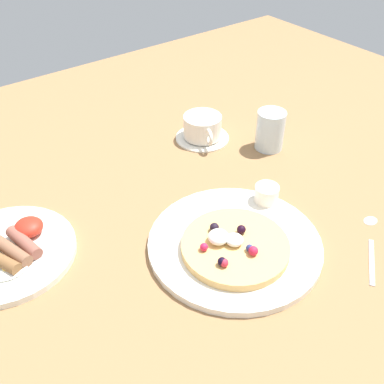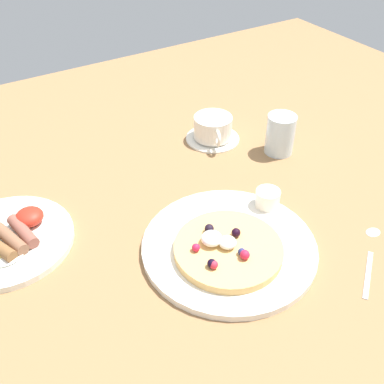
% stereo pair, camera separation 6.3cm
% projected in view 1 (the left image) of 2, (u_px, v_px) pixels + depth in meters
% --- Properties ---
extents(ground_plane, '(2.03, 1.52, 0.03)m').
position_uv_depth(ground_plane, '(162.00, 238.00, 0.83)').
color(ground_plane, olive).
extents(pancake_plate, '(0.30, 0.30, 0.01)m').
position_uv_depth(pancake_plate, '(235.00, 244.00, 0.79)').
color(pancake_plate, white).
rests_on(pancake_plate, ground_plane).
extents(pancake_with_berries, '(0.18, 0.18, 0.04)m').
position_uv_depth(pancake_with_berries, '(234.00, 246.00, 0.76)').
color(pancake_with_berries, '#E1AD60').
rests_on(pancake_with_berries, pancake_plate).
extents(syrup_ramekin, '(0.05, 0.05, 0.03)m').
position_uv_depth(syrup_ramekin, '(267.00, 194.00, 0.86)').
color(syrup_ramekin, white).
rests_on(syrup_ramekin, pancake_plate).
extents(breakfast_plate, '(0.23, 0.23, 0.01)m').
position_uv_depth(breakfast_plate, '(7.00, 253.00, 0.77)').
color(breakfast_plate, white).
rests_on(breakfast_plate, ground_plane).
extents(fried_breakfast, '(0.12, 0.11, 0.03)m').
position_uv_depth(fried_breakfast, '(17.00, 245.00, 0.76)').
color(fried_breakfast, brown).
rests_on(fried_breakfast, breakfast_plate).
extents(coffee_saucer, '(0.12, 0.12, 0.01)m').
position_uv_depth(coffee_saucer, '(202.00, 137.00, 1.07)').
color(coffee_saucer, white).
rests_on(coffee_saucer, ground_plane).
extents(coffee_cup, '(0.09, 0.11, 0.05)m').
position_uv_depth(coffee_cup, '(203.00, 126.00, 1.05)').
color(coffee_cup, white).
rests_on(coffee_cup, coffee_saucer).
extents(teaspoon, '(0.14, 0.11, 0.01)m').
position_uv_depth(teaspoon, '(371.00, 235.00, 0.81)').
color(teaspoon, silver).
rests_on(teaspoon, ground_plane).
extents(water_glass, '(0.06, 0.06, 0.09)m').
position_uv_depth(water_glass, '(270.00, 130.00, 1.01)').
color(water_glass, silver).
rests_on(water_glass, ground_plane).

